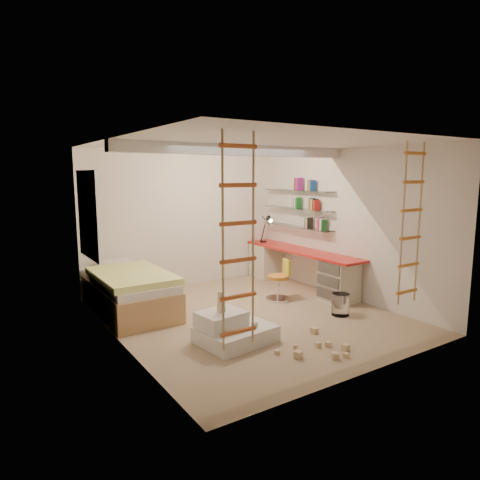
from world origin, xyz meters
TOP-DOWN VIEW (x-y plane):
  - floor at (0.00, 0.00)m, footprint 4.50×4.50m
  - ceiling_beam at (0.00, 0.30)m, footprint 4.00×0.18m
  - window_frame at (-1.97, 1.50)m, footprint 0.06×1.15m
  - window_blind at (-1.93, 1.50)m, footprint 0.02×1.00m
  - rope_ladder_left at (-1.35, -1.75)m, footprint 0.41×0.04m
  - rope_ladder_right at (1.35, -1.75)m, footprint 0.41×0.04m
  - waste_bin at (1.20, -0.71)m, footprint 0.27×0.27m
  - desk at (1.72, 0.86)m, footprint 0.56×2.80m
  - shelves at (1.87, 1.13)m, footprint 0.25×1.80m
  - bed at (-1.48, 1.23)m, footprint 1.02×2.00m
  - task_lamp at (1.67, 1.82)m, footprint 0.14×0.36m
  - swivel_chair at (0.89, 0.43)m, footprint 0.53×0.53m
  - play_platform at (-0.78, -0.70)m, footprint 1.01×0.84m
  - toy_blocks at (-0.33, -1.19)m, footprint 1.37×1.32m
  - books at (1.87, 1.13)m, footprint 0.14×0.58m

SIDE VIEW (x-z plane):
  - floor at x=0.00m, z-range 0.00..0.00m
  - play_platform at x=-0.78m, z-range -0.05..0.37m
  - waste_bin at x=1.20m, z-range 0.00..0.34m
  - toy_blocks at x=-0.33m, z-range -0.15..0.53m
  - swivel_chair at x=0.89m, z-range -0.09..0.62m
  - bed at x=-1.48m, z-range -0.02..0.67m
  - desk at x=1.72m, z-range 0.03..0.78m
  - task_lamp at x=1.67m, z-range 0.85..1.42m
  - shelves at x=1.87m, z-range 1.14..1.86m
  - rope_ladder_left at x=-1.35m, z-range 0.45..2.58m
  - rope_ladder_right at x=1.35m, z-range 0.45..2.58m
  - window_frame at x=-1.97m, z-range 0.88..2.23m
  - window_blind at x=-1.93m, z-range 0.95..2.15m
  - books at x=1.87m, z-range 1.16..2.08m
  - ceiling_beam at x=0.00m, z-range 2.44..2.60m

